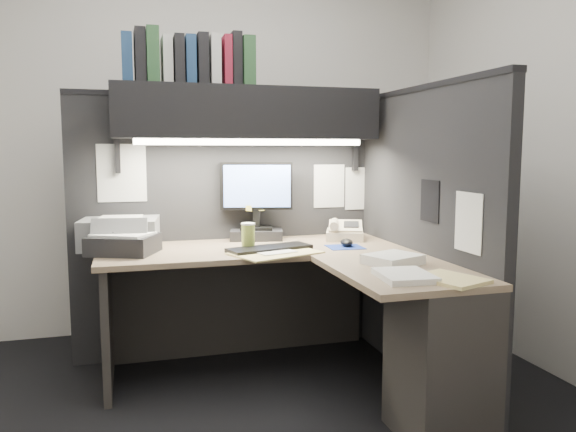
% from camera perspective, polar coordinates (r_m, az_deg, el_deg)
% --- Properties ---
extents(floor, '(3.50, 3.50, 0.00)m').
position_cam_1_polar(floor, '(2.92, -3.23, -19.43)').
color(floor, black).
rests_on(floor, ground).
extents(wall_back, '(3.50, 0.04, 2.70)m').
position_cam_1_polar(wall_back, '(4.09, -8.08, 7.57)').
color(wall_back, silver).
rests_on(wall_back, floor).
extents(wall_front, '(3.50, 0.04, 2.70)m').
position_cam_1_polar(wall_front, '(1.20, 12.71, 9.66)').
color(wall_front, silver).
rests_on(wall_front, floor).
extents(wall_right, '(0.04, 3.00, 2.70)m').
position_cam_1_polar(wall_right, '(3.45, 26.45, 7.11)').
color(wall_right, silver).
rests_on(wall_right, floor).
extents(partition_back, '(1.90, 0.06, 1.60)m').
position_cam_1_polar(partition_back, '(3.57, -6.18, -1.12)').
color(partition_back, black).
rests_on(partition_back, floor).
extents(partition_right, '(0.06, 1.50, 1.60)m').
position_cam_1_polar(partition_right, '(3.18, 13.40, -2.22)').
color(partition_right, black).
rests_on(partition_right, floor).
extents(desk, '(1.70, 1.53, 0.73)m').
position_cam_1_polar(desk, '(2.87, 5.18, -10.38)').
color(desk, '#826853').
rests_on(desk, floor).
extents(overhead_shelf, '(1.55, 0.34, 0.30)m').
position_cam_1_polar(overhead_shelf, '(3.38, -4.18, 10.36)').
color(overhead_shelf, black).
rests_on(overhead_shelf, partition_back).
extents(task_light_tube, '(1.32, 0.04, 0.04)m').
position_cam_1_polar(task_light_tube, '(3.24, -3.64, 7.51)').
color(task_light_tube, white).
rests_on(task_light_tube, overhead_shelf).
extents(monitor, '(0.44, 0.27, 0.48)m').
position_cam_1_polar(monitor, '(3.48, -3.22, 0.72)').
color(monitor, black).
rests_on(monitor, desk).
extents(keyboard, '(0.50, 0.28, 0.02)m').
position_cam_1_polar(keyboard, '(3.11, -1.88, -3.32)').
color(keyboard, black).
rests_on(keyboard, desk).
extents(mousepad, '(0.21, 0.19, 0.00)m').
position_cam_1_polar(mousepad, '(3.23, 5.82, -3.15)').
color(mousepad, navy).
rests_on(mousepad, desk).
extents(mouse, '(0.09, 0.13, 0.04)m').
position_cam_1_polar(mouse, '(3.26, 5.98, -2.68)').
color(mouse, black).
rests_on(mouse, mousepad).
extents(telephone, '(0.30, 0.30, 0.09)m').
position_cam_1_polar(telephone, '(3.51, 5.78, -1.64)').
color(telephone, beige).
rests_on(telephone, desk).
extents(coffee_cup, '(0.09, 0.09, 0.14)m').
position_cam_1_polar(coffee_cup, '(3.14, -4.07, -2.16)').
color(coffee_cup, '#A8BB4A').
rests_on(coffee_cup, desk).
extents(printer, '(0.46, 0.41, 0.17)m').
position_cam_1_polar(printer, '(3.34, -16.68, -1.66)').
color(printer, gray).
rests_on(printer, desk).
extents(notebook_stack, '(0.41, 0.39, 0.10)m').
position_cam_1_polar(notebook_stack, '(3.15, -16.36, -2.78)').
color(notebook_stack, black).
rests_on(notebook_stack, desk).
extents(open_folder, '(0.53, 0.44, 0.01)m').
position_cam_1_polar(open_folder, '(3.02, -1.30, -3.78)').
color(open_folder, '#E3D17F').
rests_on(open_folder, desk).
extents(paper_stack_a, '(0.31, 0.29, 0.05)m').
position_cam_1_polar(paper_stack_a, '(2.80, 10.60, -4.34)').
color(paper_stack_a, white).
rests_on(paper_stack_a, desk).
extents(paper_stack_b, '(0.24, 0.29, 0.03)m').
position_cam_1_polar(paper_stack_b, '(2.49, 11.77, -5.97)').
color(paper_stack_b, white).
rests_on(paper_stack_b, desk).
extents(manila_stack, '(0.30, 0.34, 0.02)m').
position_cam_1_polar(manila_stack, '(2.50, 16.13, -6.18)').
color(manila_stack, '#E3D17F').
rests_on(manila_stack, desk).
extents(binder_row, '(0.73, 0.26, 0.30)m').
position_cam_1_polar(binder_row, '(3.36, -9.99, 15.29)').
color(binder_row, navy).
rests_on(binder_row, overhead_shelf).
extents(pinned_papers, '(1.76, 1.31, 0.51)m').
position_cam_1_polar(pinned_papers, '(3.28, 1.66, 2.69)').
color(pinned_papers, white).
rests_on(pinned_papers, partition_back).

